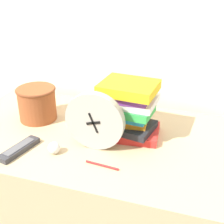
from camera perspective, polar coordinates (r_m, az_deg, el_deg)
The scene contains 7 objects.
desk at distance 1.52m, azimuth -4.49°, elevation -15.52°, with size 1.12×0.68×0.71m.
desk_clock at distance 1.16m, azimuth -3.19°, elevation -1.69°, with size 0.23×0.03×0.23m.
book_stack at distance 1.25m, azimuth 2.85°, elevation 0.46°, with size 0.26×0.21×0.23m.
basket at distance 1.42m, azimuth -13.55°, elevation 1.69°, with size 0.17×0.17×0.15m.
tv_remote at distance 1.23m, azimuth -16.60°, elevation -6.47°, with size 0.08×0.19×0.02m.
crumpled_paper_ball at distance 1.19m, azimuth -10.53°, elevation -6.45°, with size 0.05×0.05×0.05m.
pen at distance 1.11m, azimuth -1.82°, elevation -9.70°, with size 0.13×0.02×0.01m.
Camera 1 is at (0.45, -0.70, 1.37)m, focal length 50.00 mm.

